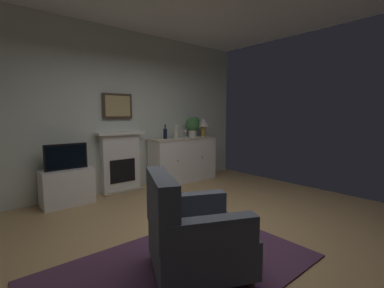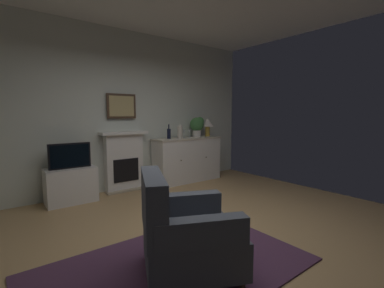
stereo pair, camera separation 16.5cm
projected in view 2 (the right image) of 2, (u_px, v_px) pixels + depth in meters
ground_plane at (207, 237)px, 3.18m from camera, size 5.81×5.00×0.10m
wall_rear at (121, 111)px, 4.95m from camera, size 5.81×0.06×2.96m
area_rug at (174, 268)px, 2.43m from camera, size 2.47×1.51×0.02m
fireplace_unit at (124, 161)px, 4.94m from camera, size 0.87×0.30×1.10m
framed_picture at (122, 106)px, 4.86m from camera, size 0.55×0.04×0.45m
sideboard_cabinet at (187, 159)px, 5.61m from camera, size 1.50×0.49×0.93m
table_lamp at (208, 124)px, 5.87m from camera, size 0.26×0.26×0.40m
wine_bottle at (169, 133)px, 5.30m from camera, size 0.08×0.08×0.29m
wine_glass_left at (184, 132)px, 5.52m from camera, size 0.07×0.07×0.16m
wine_glass_center at (189, 132)px, 5.55m from camera, size 0.07×0.07×0.16m
vase_decorative at (180, 132)px, 5.37m from camera, size 0.11×0.11×0.28m
tv_cabinet at (71, 185)px, 4.25m from camera, size 0.75×0.42×0.56m
tv_set at (70, 156)px, 4.18m from camera, size 0.62×0.07×0.40m
potted_plant_small at (197, 125)px, 5.75m from camera, size 0.30×0.30×0.43m
armchair at (184, 234)px, 2.29m from camera, size 1.05×1.03×0.92m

